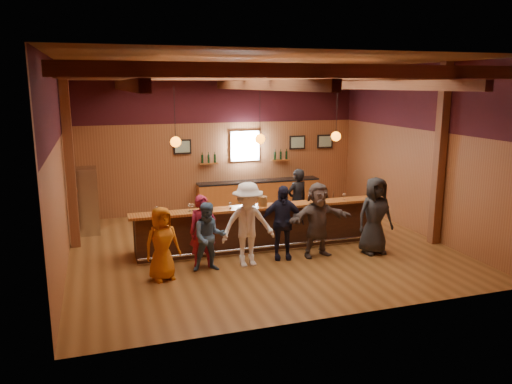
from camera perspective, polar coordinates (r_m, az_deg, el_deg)
room at (r=11.90m, az=0.36°, el=8.56°), size 9.04×9.00×4.52m
bar_counter at (r=12.46m, az=0.29°, el=-3.86°), size 6.30×1.07×1.11m
back_bar_cabinet at (r=16.12m, az=0.34°, el=-0.32°), size 4.00×0.52×0.95m
window at (r=15.94m, az=-1.28°, el=5.29°), size 0.95×0.09×0.95m
framed_pictures at (r=16.20m, az=1.68°, el=5.57°), size 5.35×0.05×0.45m
wine_shelves at (r=15.94m, az=-1.21°, el=3.73°), size 3.00×0.18×0.30m
pendant_lights at (r=11.89m, az=0.45°, el=6.12°), size 4.24×0.24×1.37m
stainless_fridge at (r=14.17m, az=-18.98°, el=-0.98°), size 0.70×0.70×1.80m
customer_orange at (r=10.46m, az=-10.69°, el=-5.81°), size 0.86×0.69×1.54m
customer_redvest at (r=11.04m, az=-6.11°, el=-4.50°), size 0.63×0.45×1.62m
customer_denim at (r=10.81m, az=-5.37°, el=-5.14°), size 0.79×0.64×1.52m
customer_white at (r=11.00m, az=-0.94°, el=-3.75°), size 1.26×0.76×1.89m
customer_navy at (r=11.48m, az=2.99°, el=-3.49°), size 1.08×0.63×1.73m
customer_brown at (r=11.72m, az=7.07°, el=-3.16°), size 1.68×0.67×1.76m
customer_dark at (r=12.16m, az=13.43°, el=-2.64°), size 0.91×0.60×1.85m
bartender at (r=13.58m, az=4.72°, el=-1.00°), size 0.73×0.57×1.75m
ice_bucket at (r=11.96m, az=0.77°, el=-1.05°), size 0.22×0.22×0.24m
bottle_a at (r=12.22m, az=3.03°, el=-0.75°), size 0.07×0.07×0.32m
bottle_b at (r=12.27m, az=3.49°, el=-0.61°), size 0.08×0.08×0.36m
glass_a at (r=11.43m, az=-11.33°, el=-1.85°), size 0.08×0.08×0.18m
glass_b at (r=11.55m, az=-7.59°, el=-1.53°), size 0.09×0.09×0.19m
glass_c at (r=11.59m, az=-7.22°, el=-1.56°), size 0.07×0.07×0.17m
glass_d at (r=11.73m, az=-2.97°, el=-1.34°), size 0.07×0.07×0.16m
glass_e at (r=11.99m, az=-0.18°, el=-0.97°), size 0.08×0.08×0.18m
glass_f at (r=12.23m, az=3.44°, el=-0.69°), size 0.08×0.08×0.19m
glass_g at (r=12.51m, az=6.14°, el=-0.54°), size 0.07×0.07×0.16m
glass_h at (r=12.73m, az=10.06°, el=-0.35°), size 0.08×0.08×0.19m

